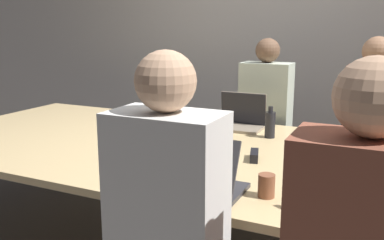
% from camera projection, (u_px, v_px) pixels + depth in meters
% --- Properties ---
extents(curtain_wall, '(12.00, 0.06, 2.80)m').
position_uv_depth(curtain_wall, '(275.00, 38.00, 4.20)').
color(curtain_wall, '#BCB7B2').
rests_on(curtain_wall, ground_plane).
extents(conference_table, '(3.75, 1.68, 0.77)m').
position_uv_depth(conference_table, '(192.00, 155.00, 2.66)').
color(conference_table, '#D6B77F').
rests_on(conference_table, ground_plane).
extents(laptop_near_midright, '(0.34, 0.27, 0.26)m').
position_uv_depth(laptop_near_midright, '(204.00, 178.00, 1.90)').
color(laptop_near_midright, '#333338').
rests_on(laptop_near_midright, conference_table).
extents(cup_near_midright, '(0.07, 0.07, 0.10)m').
position_uv_depth(cup_near_midright, '(266.00, 186.00, 1.87)').
color(cup_near_midright, brown).
rests_on(cup_near_midright, conference_table).
extents(laptop_far_right, '(0.32, 0.25, 0.26)m').
position_uv_depth(laptop_far_right, '(365.00, 127.00, 2.86)').
color(laptop_far_right, '#333338').
rests_on(laptop_far_right, conference_table).
extents(person_far_right, '(0.40, 0.24, 1.44)m').
position_uv_depth(person_far_right, '(370.00, 135.00, 3.25)').
color(person_far_right, '#2D2D38').
rests_on(person_far_right, ground_plane).
extents(laptop_far_center, '(0.35, 0.25, 0.26)m').
position_uv_depth(laptop_far_center, '(241.00, 118.00, 3.15)').
color(laptop_far_center, gray).
rests_on(laptop_far_center, conference_table).
extents(person_far_center, '(0.40, 0.24, 1.42)m').
position_uv_depth(person_far_center, '(265.00, 128.00, 3.54)').
color(person_far_center, '#2D2D38').
rests_on(person_far_center, ground_plane).
extents(cup_far_center, '(0.09, 0.09, 0.08)m').
position_uv_depth(cup_far_center, '(205.00, 120.00, 3.23)').
color(cup_far_center, brown).
rests_on(cup_far_center, conference_table).
extents(bottle_far_center, '(0.07, 0.07, 0.21)m').
position_uv_depth(bottle_far_center, '(270.00, 124.00, 2.87)').
color(bottle_far_center, black).
rests_on(bottle_far_center, conference_table).
extents(laptop_near_right, '(0.33, 0.27, 0.26)m').
position_uv_depth(laptop_near_right, '(367.00, 204.00, 1.63)').
color(laptop_near_right, silver).
rests_on(laptop_near_right, conference_table).
extents(stapler, '(0.08, 0.16, 0.05)m').
position_uv_depth(stapler, '(254.00, 156.00, 2.40)').
color(stapler, black).
rests_on(stapler, conference_table).
extents(notebook, '(0.18, 0.17, 0.02)m').
position_uv_depth(notebook, '(329.00, 175.00, 2.14)').
color(notebook, '#2D4C8C').
rests_on(notebook, conference_table).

